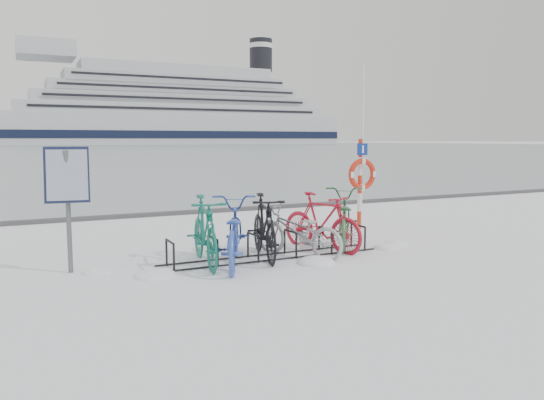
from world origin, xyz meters
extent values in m
plane|color=white|center=(0.00, 0.00, 0.00)|extent=(900.00, 900.00, 0.00)
cube|color=#A3B2B8|center=(0.00, 155.00, 0.01)|extent=(400.00, 298.00, 0.02)
cube|color=#3F3F42|center=(0.00, 5.90, 0.05)|extent=(400.00, 0.25, 0.10)
cylinder|color=black|center=(-1.80, -0.22, 0.22)|extent=(0.04, 0.04, 0.44)
cylinder|color=black|center=(-1.80, 0.22, 0.22)|extent=(0.04, 0.04, 0.44)
cylinder|color=black|center=(-1.80, 0.00, 0.44)|extent=(0.04, 0.44, 0.04)
cylinder|color=black|center=(-1.08, -0.22, 0.22)|extent=(0.04, 0.04, 0.44)
cylinder|color=black|center=(-1.08, 0.22, 0.22)|extent=(0.04, 0.04, 0.44)
cylinder|color=black|center=(-1.08, 0.00, 0.44)|extent=(0.04, 0.44, 0.04)
cylinder|color=black|center=(-0.36, -0.22, 0.22)|extent=(0.04, 0.04, 0.44)
cylinder|color=black|center=(-0.36, 0.22, 0.22)|extent=(0.04, 0.04, 0.44)
cylinder|color=black|center=(-0.36, 0.00, 0.44)|extent=(0.04, 0.44, 0.04)
cylinder|color=black|center=(0.36, -0.22, 0.22)|extent=(0.04, 0.04, 0.44)
cylinder|color=black|center=(0.36, 0.22, 0.22)|extent=(0.04, 0.04, 0.44)
cylinder|color=black|center=(0.36, 0.00, 0.44)|extent=(0.04, 0.44, 0.04)
cylinder|color=black|center=(1.08, -0.22, 0.22)|extent=(0.04, 0.04, 0.44)
cylinder|color=black|center=(1.08, 0.22, 0.22)|extent=(0.04, 0.04, 0.44)
cylinder|color=black|center=(1.08, 0.00, 0.44)|extent=(0.04, 0.44, 0.04)
cylinder|color=black|center=(1.80, -0.22, 0.22)|extent=(0.04, 0.04, 0.44)
cylinder|color=black|center=(1.80, 0.22, 0.22)|extent=(0.04, 0.04, 0.44)
cylinder|color=black|center=(1.80, 0.00, 0.44)|extent=(0.04, 0.44, 0.04)
cylinder|color=black|center=(0.00, -0.22, 0.02)|extent=(4.00, 0.03, 0.03)
cylinder|color=black|center=(0.00, 0.22, 0.02)|extent=(4.00, 0.03, 0.03)
cylinder|color=#595B5E|center=(-3.25, 0.44, 0.94)|extent=(0.07, 0.07, 1.88)
cube|color=black|center=(-3.25, 0.41, 1.52)|extent=(0.68, 0.33, 0.85)
cube|color=#8C99AD|center=(-3.25, 0.37, 1.52)|extent=(0.60, 0.25, 0.76)
cylinder|color=red|center=(3.10, 1.82, 0.21)|extent=(0.09, 0.09, 0.41)
cylinder|color=silver|center=(3.10, 1.82, 0.62)|extent=(0.09, 0.09, 0.41)
cylinder|color=red|center=(3.10, 1.82, 1.03)|extent=(0.09, 0.09, 0.41)
cylinder|color=silver|center=(3.10, 1.82, 1.44)|extent=(0.09, 0.09, 0.41)
cylinder|color=red|center=(3.10, 1.82, 1.85)|extent=(0.09, 0.09, 0.41)
torus|color=red|center=(3.10, 1.73, 1.26)|extent=(0.72, 0.12, 0.72)
cube|color=navy|center=(3.10, 1.74, 1.83)|extent=(0.26, 0.03, 0.26)
cylinder|color=silver|center=(3.20, 1.87, 1.87)|extent=(0.03, 0.03, 3.75)
cube|color=silver|center=(56.84, 204.66, 5.86)|extent=(136.76, 25.40, 11.72)
cube|color=black|center=(56.84, 191.91, 3.91)|extent=(136.76, 0.30, 2.93)
cube|color=black|center=(56.84, 217.40, 3.91)|extent=(136.76, 0.30, 2.93)
cube|color=silver|center=(56.84, 204.66, 13.68)|extent=(122.11, 23.45, 3.91)
cube|color=silver|center=(56.84, 204.66, 21.49)|extent=(98.66, 20.51, 3.91)
cube|color=silver|center=(56.84, 204.66, 29.31)|extent=(75.22, 17.58, 3.91)
cube|color=silver|center=(7.99, 204.66, 34.19)|extent=(19.54, 19.54, 5.86)
cylinder|color=black|center=(93.96, 204.66, 38.10)|extent=(9.77, 9.77, 13.68)
cube|color=black|center=(56.84, 192.74, 17.58)|extent=(107.46, 0.20, 11.72)
imported|color=#126854|center=(-1.19, 0.07, 0.58)|extent=(0.82, 2.00, 1.17)
imported|color=#3250AF|center=(-0.78, -0.14, 0.56)|extent=(1.56, 2.27, 1.13)
imported|color=black|center=(-0.10, 0.11, 0.57)|extent=(0.98, 1.97, 1.14)
imported|color=#9FA2A7|center=(0.47, -0.06, 0.48)|extent=(1.39, 1.90, 0.95)
imported|color=#B4182B|center=(1.14, 0.23, 0.55)|extent=(1.10, 1.91, 1.10)
imported|color=#2D6139|center=(1.76, 0.45, 0.56)|extent=(1.81, 2.19, 1.12)
ellipsoid|color=white|center=(2.70, 0.01, 0.00)|extent=(0.47, 0.47, 0.17)
ellipsoid|color=white|center=(1.19, 0.73, 0.00)|extent=(0.52, 0.52, 0.18)
ellipsoid|color=white|center=(0.48, -0.68, 0.00)|extent=(0.65, 0.65, 0.23)
ellipsoid|color=white|center=(-2.13, -0.35, 0.00)|extent=(0.64, 0.64, 0.22)
ellipsoid|color=white|center=(-2.89, 0.24, 0.00)|extent=(0.44, 0.44, 0.15)
ellipsoid|color=white|center=(2.29, -0.22, 0.00)|extent=(0.48, 0.48, 0.17)
ellipsoid|color=white|center=(0.75, 0.58, 0.00)|extent=(0.35, 0.35, 0.12)
camera|label=1|loc=(-3.94, -8.12, 2.05)|focal=35.00mm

